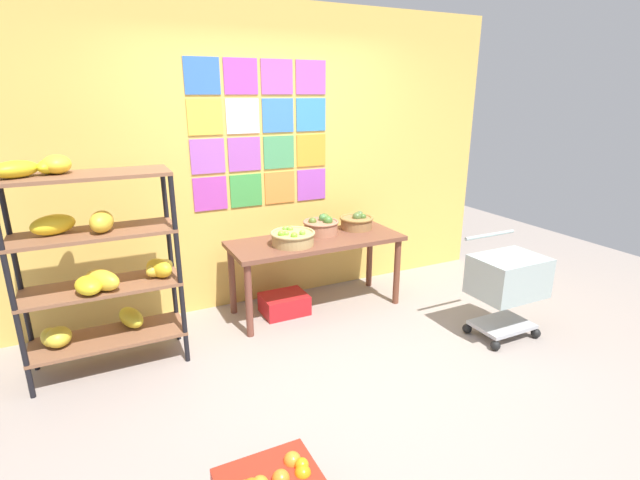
% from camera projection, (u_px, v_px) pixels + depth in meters
% --- Properties ---
extents(ground, '(9.08, 9.08, 0.00)m').
position_uv_depth(ground, '(347.00, 374.00, 3.43)').
color(ground, gray).
extents(back_wall_with_art, '(4.89, 0.07, 2.73)m').
position_uv_depth(back_wall_with_art, '(267.00, 159.00, 4.36)').
color(back_wall_with_art, '#E0B351').
rests_on(back_wall_with_art, ground).
extents(banana_shelf_unit, '(1.09, 0.51, 1.57)m').
position_uv_depth(banana_shelf_unit, '(93.00, 259.00, 3.28)').
color(banana_shelf_unit, black).
rests_on(banana_shelf_unit, ground).
extents(display_table, '(1.59, 0.61, 0.69)m').
position_uv_depth(display_table, '(316.00, 248.00, 4.31)').
color(display_table, brown).
rests_on(display_table, ground).
extents(fruit_basket_back_right, '(0.33, 0.33, 0.17)m').
position_uv_depth(fruit_basket_back_right, '(357.00, 221.00, 4.58)').
color(fruit_basket_back_right, olive).
rests_on(fruit_basket_back_right, display_table).
extents(fruit_basket_centre, '(0.34, 0.34, 0.18)m').
position_uv_depth(fruit_basket_centre, '(321.00, 226.00, 4.41)').
color(fruit_basket_centre, '#A76C4F').
rests_on(fruit_basket_centre, display_table).
extents(fruit_basket_right, '(0.39, 0.39, 0.15)m').
position_uv_depth(fruit_basket_right, '(293.00, 237.00, 4.09)').
color(fruit_basket_right, tan).
rests_on(fruit_basket_right, display_table).
extents(produce_crate_under_table, '(0.41, 0.32, 0.18)m').
position_uv_depth(produce_crate_under_table, '(284.00, 304.00, 4.36)').
color(produce_crate_under_table, red).
rests_on(produce_crate_under_table, ground).
extents(shopping_cart, '(0.56, 0.46, 0.84)m').
position_uv_depth(shopping_cart, '(507.00, 280.00, 3.83)').
color(shopping_cart, black).
rests_on(shopping_cart, ground).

